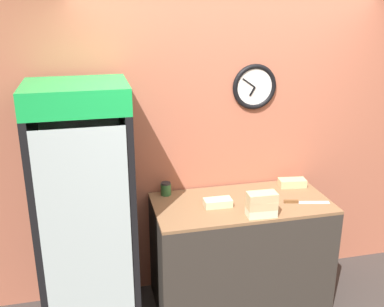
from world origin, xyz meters
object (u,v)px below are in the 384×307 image
(sandwich_stack_bottom, at_px, (261,212))
(sandwich_flat_left, at_px, (292,183))
(beverage_cooler, at_px, (85,199))
(sandwich_stack_top, at_px, (262,197))
(sandwich_stack_middle, at_px, (262,204))
(chefs_knife, at_px, (300,202))
(sandwich_flat_right, at_px, (218,203))
(condiment_jar, at_px, (166,189))

(sandwich_stack_bottom, relative_size, sandwich_flat_left, 0.93)
(beverage_cooler, distance_m, sandwich_stack_top, 1.32)
(sandwich_stack_middle, bearing_deg, beverage_cooler, 166.14)
(sandwich_stack_top, xyz_separation_m, chefs_knife, (0.39, 0.14, -0.15))
(sandwich_stack_top, xyz_separation_m, sandwich_flat_right, (-0.27, 0.24, -0.13))
(sandwich_stack_bottom, relative_size, sandwich_flat_right, 1.02)
(beverage_cooler, relative_size, sandwich_stack_middle, 8.59)
(beverage_cooler, distance_m, sandwich_flat_left, 1.77)
(beverage_cooler, xyz_separation_m, sandwich_flat_right, (1.01, -0.08, -0.10))
(beverage_cooler, bearing_deg, condiment_jar, 19.15)
(beverage_cooler, height_order, sandwich_flat_right, beverage_cooler)
(condiment_jar, bearing_deg, beverage_cooler, -160.85)
(beverage_cooler, bearing_deg, chefs_knife, -5.99)
(sandwich_stack_middle, distance_m, sandwich_flat_left, 0.67)
(beverage_cooler, xyz_separation_m, sandwich_stack_bottom, (1.29, -0.32, -0.10))
(sandwich_stack_middle, xyz_separation_m, sandwich_flat_right, (-0.27, 0.24, -0.06))
(beverage_cooler, bearing_deg, sandwich_stack_middle, -13.86)
(condiment_jar, bearing_deg, sandwich_stack_bottom, -40.79)
(sandwich_stack_bottom, bearing_deg, sandwich_flat_left, 44.61)
(sandwich_stack_top, bearing_deg, sandwich_stack_bottom, 0.00)
(sandwich_stack_bottom, xyz_separation_m, sandwich_stack_top, (0.00, 0.00, 0.13))
(sandwich_stack_top, distance_m, chefs_knife, 0.44)
(sandwich_stack_middle, distance_m, chefs_knife, 0.42)
(sandwich_stack_middle, relative_size, sandwich_flat_left, 0.93)
(condiment_jar, bearing_deg, sandwich_stack_top, -40.79)
(chefs_knife, height_order, condiment_jar, condiment_jar)
(sandwich_stack_bottom, xyz_separation_m, sandwich_flat_right, (-0.27, 0.24, -0.00))
(sandwich_stack_bottom, distance_m, sandwich_stack_top, 0.13)
(sandwich_stack_bottom, relative_size, chefs_knife, 0.62)
(condiment_jar, bearing_deg, sandwich_flat_right, -40.61)
(sandwich_flat_left, bearing_deg, condiment_jar, 175.92)
(sandwich_stack_top, bearing_deg, sandwich_flat_left, 44.61)
(sandwich_flat_right, xyz_separation_m, chefs_knife, (0.66, -0.09, -0.02))
(beverage_cooler, xyz_separation_m, sandwich_stack_middle, (1.29, -0.32, -0.04))
(beverage_cooler, distance_m, sandwich_stack_bottom, 1.33)
(sandwich_stack_middle, bearing_deg, sandwich_flat_left, 44.61)
(sandwich_flat_right, bearing_deg, chefs_knife, -8.14)
(beverage_cooler, height_order, sandwich_stack_middle, beverage_cooler)
(sandwich_stack_middle, distance_m, sandwich_flat_right, 0.37)
(chefs_knife, xyz_separation_m, condiment_jar, (-1.02, 0.40, 0.05))
(sandwich_stack_top, bearing_deg, sandwich_stack_middle, 0.00)
(sandwich_flat_right, bearing_deg, sandwich_stack_top, -41.02)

